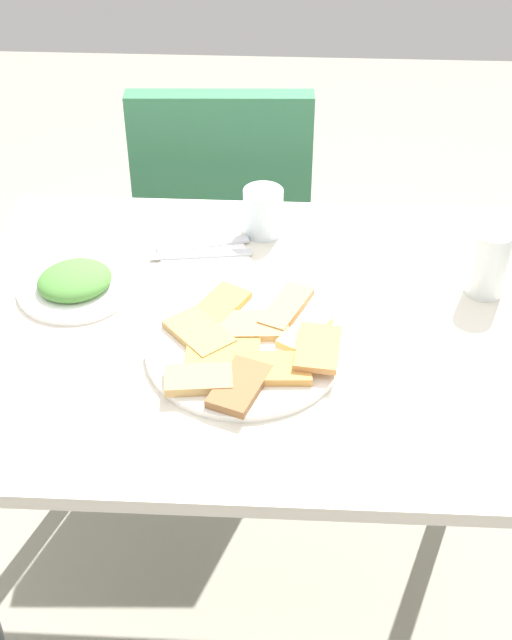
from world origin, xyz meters
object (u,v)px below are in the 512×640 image
(drinking_glass, at_px, (263,212))
(fork, at_px, (201,254))
(soda_can, at_px, (489,263))
(pide_platter, at_px, (246,348))
(dining_table, at_px, (263,367))
(paper_napkin, at_px, (202,251))
(dining_chair, at_px, (225,225))
(spoon, at_px, (203,243))
(salad_plate_greens, at_px, (75,283))

(drinking_glass, distance_m, fork, 0.15)
(soda_can, height_order, drinking_glass, soda_can)
(pide_platter, xyz_separation_m, fork, (-0.10, 0.27, -0.01))
(dining_table, bearing_deg, fork, 123.34)
(paper_napkin, bearing_deg, drinking_glass, 32.64)
(drinking_glass, xyz_separation_m, fork, (-0.11, -0.09, -0.04))
(drinking_glass, height_order, paper_napkin, drinking_glass)
(fork, bearing_deg, dining_chair, 82.41)
(fork, distance_m, spoon, 0.04)
(fork, bearing_deg, soda_can, -16.99)
(paper_napkin, xyz_separation_m, spoon, (0.00, 0.02, 0.00))
(dining_table, height_order, salad_plate_greens, salad_plate_greens)
(drinking_glass, bearing_deg, dining_table, -87.30)
(drinking_glass, bearing_deg, fork, -141.15)
(drinking_glass, height_order, fork, drinking_glass)
(dining_table, xyz_separation_m, spoon, (-0.12, 0.22, 0.10))
(salad_plate_greens, xyz_separation_m, fork, (0.21, 0.11, -0.01))
(drinking_glass, bearing_deg, dining_chair, 104.67)
(paper_napkin, bearing_deg, fork, -90.00)
(salad_plate_greens, bearing_deg, dining_chair, 71.85)
(salad_plate_greens, bearing_deg, fork, 28.45)
(dining_table, relative_size, drinking_glass, 11.20)
(pide_platter, height_order, paper_napkin, pide_platter)
(dining_chair, bearing_deg, soda_can, -49.84)
(spoon, bearing_deg, drinking_glass, 12.22)
(dining_table, distance_m, salad_plate_greens, 0.36)
(dining_table, xyz_separation_m, dining_chair, (-0.12, 0.70, -0.16))
(soda_can, bearing_deg, salad_plate_greens, -177.44)
(dining_chair, distance_m, spoon, 0.55)
(dining_chair, relative_size, soda_can, 7.35)
(dining_table, distance_m, soda_can, 0.42)
(pide_platter, xyz_separation_m, paper_napkin, (-0.10, 0.28, -0.01))
(dining_table, distance_m, drinking_glass, 0.31)
(pide_platter, bearing_deg, soda_can, 24.76)
(fork, height_order, spoon, same)
(drinking_glass, height_order, spoon, drinking_glass)
(dining_table, height_order, soda_can, soda_can)
(salad_plate_greens, relative_size, drinking_glass, 2.21)
(salad_plate_greens, height_order, fork, salad_plate_greens)
(paper_napkin, bearing_deg, soda_can, -11.17)
(paper_napkin, xyz_separation_m, fork, (0.00, -0.02, 0.00))
(paper_napkin, bearing_deg, salad_plate_greens, -147.84)
(paper_napkin, bearing_deg, dining_table, -59.05)
(salad_plate_greens, bearing_deg, pide_platter, -26.64)
(pide_platter, relative_size, fork, 1.76)
(salad_plate_greens, xyz_separation_m, soda_can, (0.71, 0.03, 0.05))
(dining_table, height_order, spoon, spoon)
(dining_chair, height_order, drinking_glass, dining_chair)
(soda_can, relative_size, fork, 0.66)
(salad_plate_greens, bearing_deg, dining_table, -12.58)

